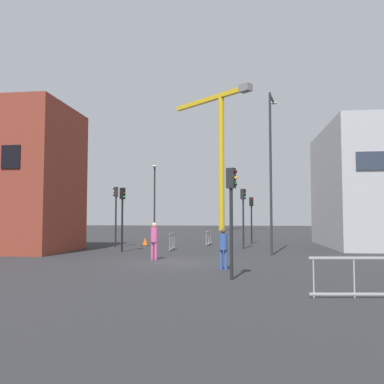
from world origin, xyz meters
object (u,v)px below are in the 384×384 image
pedestrian_waiting (154,238)px  streetlamp_short (154,197)px  construction_crane (220,138)px  traffic_light_crosswalk (243,208)px  traffic_light_island (122,209)px  streetlamp_tall (271,161)px  traffic_cone_on_verge (145,242)px  traffic_light_near (251,212)px  pedestrian_walking (223,245)px  traffic_light_far (231,204)px  traffic_light_verge (116,207)px

pedestrian_waiting → streetlamp_short: bearing=102.4°
construction_crane → traffic_light_crosswalk: bearing=-84.5°
traffic_light_island → pedestrian_waiting: bearing=-55.2°
streetlamp_tall → traffic_light_crosswalk: size_ratio=2.29×
streetlamp_tall → traffic_cone_on_verge: 12.00m
construction_crane → traffic_light_near: construction_crane is taller
streetlamp_short → pedestrian_walking: bearing=-68.2°
traffic_cone_on_verge → traffic_light_far: bearing=-66.3°
streetlamp_tall → traffic_light_island: bearing=173.7°
streetlamp_short → traffic_cone_on_verge: 4.66m
traffic_cone_on_verge → pedestrian_walking: bearing=-63.6°
traffic_light_crosswalk → traffic_light_near: bearing=82.8°
pedestrian_walking → pedestrian_waiting: bearing=137.3°
pedestrian_walking → streetlamp_tall: bearing=69.7°
traffic_light_verge → traffic_cone_on_verge: 3.58m
traffic_light_island → traffic_cone_on_verge: traffic_light_island is taller
construction_crane → streetlamp_short: bearing=-97.0°
construction_crane → pedestrian_walking: size_ratio=13.18×
traffic_light_island → traffic_light_crosswalk: (7.44, 3.20, 0.05)m
streetlamp_tall → pedestrian_walking: 8.29m
pedestrian_walking → pedestrian_waiting: pedestrian_waiting is taller
traffic_light_crosswalk → traffic_cone_on_verge: (-7.29, 2.11, -2.43)m
construction_crane → traffic_cone_on_verge: construction_crane is taller
construction_crane → traffic_cone_on_verge: 36.97m
streetlamp_short → pedestrian_walking: size_ratio=3.77×
streetlamp_tall → traffic_light_near: bearing=95.4°
pedestrian_waiting → streetlamp_tall: bearing=28.2°
streetlamp_tall → traffic_light_verge: size_ratio=2.16×
construction_crane → pedestrian_walking: 48.79m
traffic_light_island → pedestrian_walking: bearing=-49.1°
pedestrian_walking → traffic_light_far: bearing=-81.3°
streetlamp_short → traffic_cone_on_verge: streetlamp_short is taller
streetlamp_tall → traffic_light_crosswalk: (-1.58, 4.20, -2.64)m
pedestrian_waiting → traffic_light_verge: bearing=120.1°
streetlamp_short → traffic_light_island: (-0.17, -8.38, -1.13)m
pedestrian_waiting → traffic_light_crosswalk: bearing=58.9°
construction_crane → traffic_light_far: size_ratio=5.76×
traffic_light_crosswalk → pedestrian_walking: bearing=-94.6°
construction_crane → traffic_cone_on_verge: bearing=-96.4°
traffic_light_island → traffic_light_verge: size_ratio=0.92×
streetlamp_short → traffic_light_far: streetlamp_short is taller
streetlamp_tall → traffic_light_far: 9.84m
traffic_light_island → traffic_light_near: bearing=46.4°
traffic_light_near → traffic_light_crosswalk: bearing=-97.2°
traffic_light_crosswalk → traffic_light_far: bearing=-92.0°
streetlamp_short → traffic_light_crosswalk: 8.99m
traffic_light_crosswalk → pedestrian_waiting: (-4.49, -7.46, -1.62)m
streetlamp_short → traffic_light_verge: 5.26m
traffic_light_near → traffic_cone_on_verge: 8.87m
pedestrian_waiting → traffic_cone_on_verge: pedestrian_waiting is taller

